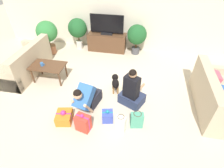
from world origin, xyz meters
name	(u,v)px	position (x,y,z in m)	size (l,w,h in m)	color
ground_plane	(106,96)	(0.00, 0.00, 0.00)	(16.00, 16.00, 0.00)	beige
wall_back	(123,9)	(0.00, 2.63, 1.30)	(8.40, 0.06, 2.60)	beige
sofa_left	(25,64)	(-2.43, 0.55, 0.30)	(0.84, 1.74, 0.83)	#C6B293
sofa_right	(216,97)	(2.43, 0.12, 0.30)	(0.84, 1.74, 0.83)	#C6B293
coffee_table	(48,67)	(-1.61, 0.38, 0.40)	(0.87, 0.54, 0.46)	brown
tv_console	(107,42)	(-0.48, 2.33, 0.29)	(1.26, 0.45, 0.58)	brown
tv	(107,26)	(-0.48, 2.33, 0.85)	(1.08, 0.20, 0.63)	black
potted_plant_back_left	(78,29)	(-1.45, 2.28, 0.69)	(0.62, 0.62, 1.04)	beige
potted_plant_corner_left	(47,33)	(-2.28, 1.77, 0.68)	(0.65, 0.65, 1.07)	#A36042
potted_plant_back_right	(137,36)	(0.50, 2.28, 0.63)	(0.62, 0.62, 0.97)	#4C4C51
person_kneeling	(87,98)	(-0.30, -0.46, 0.33)	(0.48, 0.82, 0.77)	#23232D
person_sitting	(132,92)	(0.62, -0.10, 0.33)	(0.64, 0.61, 0.95)	#283351
dog	(115,82)	(0.17, 0.30, 0.24)	(0.24, 0.51, 0.37)	black
gift_box_a	(64,117)	(-0.68, -0.89, 0.11)	(0.37, 0.40, 0.29)	orange
gift_box_b	(83,123)	(-0.23, -1.01, 0.18)	(0.32, 0.26, 0.42)	red
gift_box_c	(108,116)	(0.19, -0.70, 0.12)	(0.26, 0.26, 0.29)	#3D51BC
gift_bag_a	(137,120)	(0.79, -0.74, 0.18)	(0.27, 0.19, 0.37)	#4CA384
gift_bag_b	(121,124)	(0.50, -0.93, 0.21)	(0.21, 0.15, 0.43)	white
mug	(42,64)	(-1.73, 0.33, 0.50)	(0.12, 0.08, 0.09)	#386BAD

